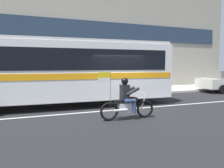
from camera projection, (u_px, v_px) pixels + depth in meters
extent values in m
plane|color=black|center=(119.00, 107.00, 10.20)|extent=(60.00, 60.00, 0.00)
cube|color=#B7B2A8|center=(91.00, 93.00, 14.94)|extent=(28.00, 3.80, 0.15)
cube|color=silver|center=(124.00, 109.00, 9.64)|extent=(26.60, 0.14, 0.01)
cube|color=gray|center=(83.00, 4.00, 16.48)|extent=(28.00, 0.80, 13.68)
cube|color=#233347|center=(84.00, 29.00, 16.26)|extent=(25.76, 0.10, 1.40)
cube|color=white|center=(64.00, 71.00, 10.30)|extent=(10.73, 3.01, 2.70)
cube|color=black|center=(63.00, 60.00, 10.25)|extent=(9.88, 3.02, 0.96)
cube|color=orange|center=(64.00, 75.00, 10.32)|extent=(10.52, 3.03, 0.28)
cube|color=silver|center=(63.00, 42.00, 10.18)|extent=(10.51, 2.88, 0.16)
cylinder|color=black|center=(128.00, 96.00, 10.35)|extent=(1.04, 0.30, 1.04)
torus|color=black|center=(145.00, 109.00, 8.09)|extent=(0.69, 0.12, 0.69)
torus|color=black|center=(109.00, 111.00, 7.64)|extent=(0.69, 0.12, 0.69)
cube|color=silver|center=(126.00, 108.00, 7.84)|extent=(0.65, 0.31, 0.36)
ellipsoid|color=black|center=(133.00, 100.00, 7.90)|extent=(0.49, 0.30, 0.24)
cube|color=black|center=(121.00, 102.00, 7.76)|extent=(0.57, 0.28, 0.12)
cylinder|color=silver|center=(144.00, 101.00, 8.05)|extent=(0.28, 0.07, 0.58)
cylinder|color=silver|center=(142.00, 93.00, 8.00)|extent=(0.07, 0.64, 0.04)
cylinder|color=silver|center=(120.00, 110.00, 7.60)|extent=(0.55, 0.11, 0.09)
cube|color=black|center=(125.00, 92.00, 7.77)|extent=(0.29, 0.37, 0.56)
sphere|color=black|center=(125.00, 81.00, 7.73)|extent=(0.26, 0.26, 0.26)
cylinder|color=navy|center=(126.00, 99.00, 8.01)|extent=(0.43, 0.17, 0.15)
cylinder|color=navy|center=(131.00, 105.00, 8.09)|extent=(0.13, 0.13, 0.46)
cylinder|color=navy|center=(130.00, 101.00, 7.67)|extent=(0.43, 0.17, 0.15)
cylinder|color=navy|center=(134.00, 107.00, 7.75)|extent=(0.13, 0.13, 0.46)
cylinder|color=black|center=(129.00, 90.00, 8.03)|extent=(0.52, 0.13, 0.32)
cylinder|color=black|center=(133.00, 92.00, 7.65)|extent=(0.52, 0.13, 0.32)
cylinder|color=olive|center=(110.00, 89.00, 7.58)|extent=(0.02, 0.02, 1.25)
cube|color=yellow|center=(104.00, 75.00, 7.46)|extent=(0.44, 0.04, 0.20)
cube|color=white|center=(104.00, 81.00, 7.48)|extent=(0.44, 0.04, 0.20)
cylinder|color=black|center=(222.00, 89.00, 14.86)|extent=(0.64, 0.22, 0.64)
cylinder|color=#4C8C3F|center=(134.00, 87.00, 15.25)|extent=(0.22, 0.22, 0.58)
sphere|color=#4C8C3F|center=(134.00, 82.00, 15.22)|extent=(0.20, 0.20, 0.20)
cylinder|color=#4C8C3F|center=(135.00, 87.00, 15.12)|extent=(0.09, 0.10, 0.09)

